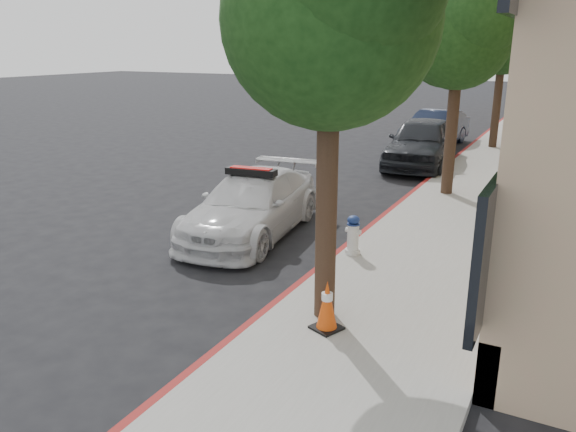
# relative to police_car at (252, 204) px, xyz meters

# --- Properties ---
(ground) EXTENTS (120.00, 120.00, 0.00)m
(ground) POSITION_rel_police_car_xyz_m (0.16, -1.03, -0.67)
(ground) COLOR black
(ground) RESTS_ON ground
(sidewalk) EXTENTS (3.20, 50.00, 0.15)m
(sidewalk) POSITION_rel_police_car_xyz_m (3.76, 8.97, -0.59)
(sidewalk) COLOR gray
(sidewalk) RESTS_ON ground
(curb_strip) EXTENTS (0.12, 50.00, 0.15)m
(curb_strip) POSITION_rel_police_car_xyz_m (2.22, 8.97, -0.59)
(curb_strip) COLOR maroon
(curb_strip) RESTS_ON ground
(tree_near) EXTENTS (2.92, 2.82, 5.62)m
(tree_near) POSITION_rel_police_car_xyz_m (3.09, -3.04, 3.61)
(tree_near) COLOR black
(tree_near) RESTS_ON sidewalk
(tree_mid) EXTENTS (2.77, 2.64, 5.43)m
(tree_mid) POSITION_rel_police_car_xyz_m (3.09, 4.96, 3.49)
(tree_mid) COLOR black
(tree_mid) RESTS_ON sidewalk
(tree_far) EXTENTS (3.10, 3.00, 5.81)m
(tree_far) POSITION_rel_police_car_xyz_m (3.09, 12.96, 3.72)
(tree_far) COLOR black
(tree_far) RESTS_ON sidewalk
(police_car) EXTENTS (2.37, 4.75, 1.47)m
(police_car) POSITION_rel_police_car_xyz_m (0.00, 0.00, 0.00)
(police_car) COLOR silver
(police_car) RESTS_ON ground
(parked_car_mid) EXTENTS (2.34, 4.99, 1.65)m
(parked_car_mid) POSITION_rel_police_car_xyz_m (1.36, 8.70, 0.16)
(parked_car_mid) COLOR black
(parked_car_mid) RESTS_ON ground
(parked_car_far) EXTENTS (2.01, 4.45, 1.42)m
(parked_car_far) POSITION_rel_police_car_xyz_m (0.79, 12.96, 0.04)
(parked_car_far) COLOR #131B31
(parked_car_far) RESTS_ON ground
(fire_hydrant) EXTENTS (0.32, 0.29, 0.75)m
(fire_hydrant) POSITION_rel_police_car_xyz_m (2.51, -0.49, -0.15)
(fire_hydrant) COLOR silver
(fire_hydrant) RESTS_ON sidewalk
(traffic_cone) EXTENTS (0.49, 0.49, 0.72)m
(traffic_cone) POSITION_rel_police_car_xyz_m (3.27, -3.41, -0.16)
(traffic_cone) COLOR black
(traffic_cone) RESTS_ON sidewalk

